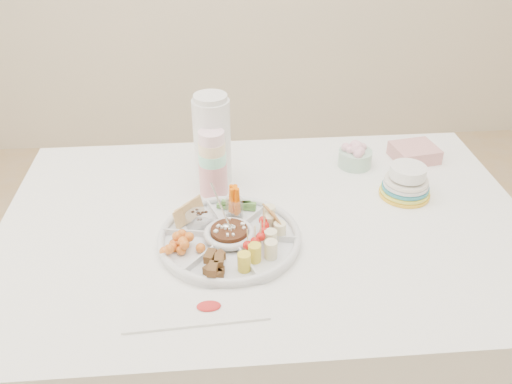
{
  "coord_description": "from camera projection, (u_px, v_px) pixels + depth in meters",
  "views": [
    {
      "loc": [
        -0.14,
        -1.26,
        1.66
      ],
      "look_at": [
        -0.03,
        0.01,
        0.85
      ],
      "focal_mm": 38.0,
      "sensor_mm": 36.0,
      "label": 1
    }
  ],
  "objects": [
    {
      "name": "dining_table",
      "position": [
        265.0,
        316.0,
        1.76
      ],
      "size": [
        1.52,
        1.02,
        0.76
      ],
      "primitive_type": "cube",
      "color": "white",
      "rests_on": "floor"
    },
    {
      "name": "carrot_cucumber",
      "position": [
        236.0,
        197.0,
        1.54
      ],
      "size": [
        0.11,
        0.11,
        0.09
      ],
      "primitive_type": null,
      "rotation": [
        0.0,
        0.0,
        -0.19
      ],
      "color": "#FF6700",
      "rests_on": "party_tray"
    },
    {
      "name": "cherries",
      "position": [
        183.0,
        244.0,
        1.4
      ],
      "size": [
        0.14,
        0.14,
        0.05
      ],
      "primitive_type": null,
      "rotation": [
        0.0,
        0.0,
        -0.19
      ],
      "color": "#EA9141",
      "rests_on": "party_tray"
    },
    {
      "name": "placemat",
      "position": [
        196.0,
        309.0,
        1.25
      ],
      "size": [
        0.34,
        0.13,
        0.01
      ],
      "primitive_type": "cube",
      "rotation": [
        0.0,
        0.0,
        0.05
      ],
      "color": "white",
      "rests_on": "dining_table"
    },
    {
      "name": "granola_chunks",
      "position": [
        222.0,
        263.0,
        1.34
      ],
      "size": [
        0.12,
        0.12,
        0.05
      ],
      "primitive_type": null,
      "rotation": [
        0.0,
        0.0,
        -0.19
      ],
      "color": "brown",
      "rests_on": "party_tray"
    },
    {
      "name": "tortillas",
      "position": [
        273.0,
        218.0,
        1.49
      ],
      "size": [
        0.11,
        0.11,
        0.06
      ],
      "primitive_type": null,
      "rotation": [
        0.0,
        0.0,
        -0.19
      ],
      "color": "#B27730",
      "rests_on": "party_tray"
    },
    {
      "name": "flower_bowl",
      "position": [
        355.0,
        155.0,
        1.8
      ],
      "size": [
        0.12,
        0.12,
        0.08
      ],
      "primitive_type": "cylinder",
      "rotation": [
        0.0,
        0.0,
        -0.08
      ],
      "color": "silver",
      "rests_on": "dining_table"
    },
    {
      "name": "party_tray",
      "position": [
        229.0,
        236.0,
        1.46
      ],
      "size": [
        0.44,
        0.44,
        0.04
      ],
      "primitive_type": "cylinder",
      "rotation": [
        0.0,
        0.0,
        -0.19
      ],
      "color": "silver",
      "rests_on": "dining_table"
    },
    {
      "name": "thermos",
      "position": [
        212.0,
        139.0,
        1.66
      ],
      "size": [
        0.14,
        0.14,
        0.3
      ],
      "primitive_type": "cylinder",
      "rotation": [
        0.0,
        0.0,
        -0.21
      ],
      "color": "white",
      "rests_on": "dining_table"
    },
    {
      "name": "banana_tomato",
      "position": [
        269.0,
        243.0,
        1.37
      ],
      "size": [
        0.13,
        0.13,
        0.09
      ],
      "primitive_type": null,
      "rotation": [
        0.0,
        0.0,
        -0.19
      ],
      "color": "#FCE584",
      "rests_on": "party_tray"
    },
    {
      "name": "bean_dip",
      "position": [
        229.0,
        234.0,
        1.45
      ],
      "size": [
        0.12,
        0.12,
        0.04
      ],
      "primitive_type": "cylinder",
      "rotation": [
        0.0,
        0.0,
        -0.19
      ],
      "color": "#391D09",
      "rests_on": "party_tray"
    },
    {
      "name": "plate_stack",
      "position": [
        406.0,
        181.0,
        1.64
      ],
      "size": [
        0.17,
        0.17,
        0.1
      ],
      "primitive_type": "cylinder",
      "rotation": [
        0.0,
        0.0,
        0.13
      ],
      "color": "gold",
      "rests_on": "dining_table"
    },
    {
      "name": "cup_stack",
      "position": [
        212.0,
        159.0,
        1.62
      ],
      "size": [
        0.1,
        0.1,
        0.24
      ],
      "primitive_type": "cylinder",
      "rotation": [
        0.0,
        0.0,
        -0.19
      ],
      "color": "silver",
      "rests_on": "dining_table"
    },
    {
      "name": "pita_raisins",
      "position": [
        193.0,
        213.0,
        1.51
      ],
      "size": [
        0.13,
        0.13,
        0.06
      ],
      "primitive_type": null,
      "rotation": [
        0.0,
        0.0,
        -0.19
      ],
      "color": "tan",
      "rests_on": "party_tray"
    },
    {
      "name": "napkin_stack",
      "position": [
        414.0,
        153.0,
        1.85
      ],
      "size": [
        0.16,
        0.15,
        0.05
      ],
      "primitive_type": "cube",
      "rotation": [
        0.0,
        0.0,
        0.17
      ],
      "color": "#D69190",
      "rests_on": "dining_table"
    }
  ]
}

